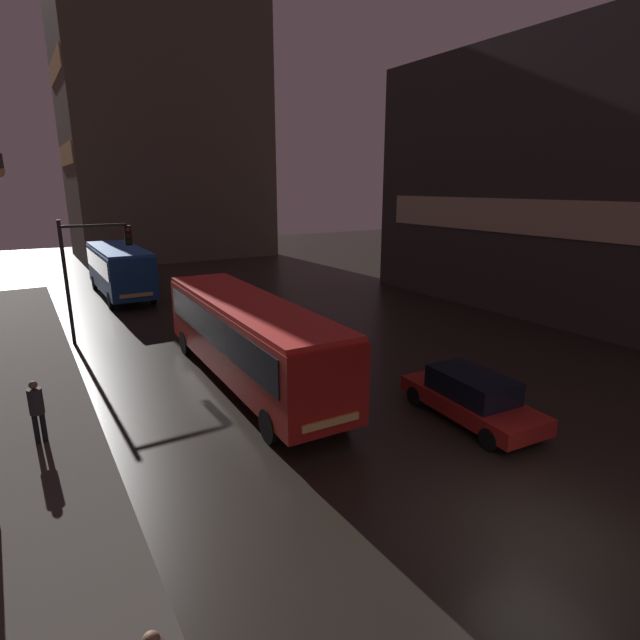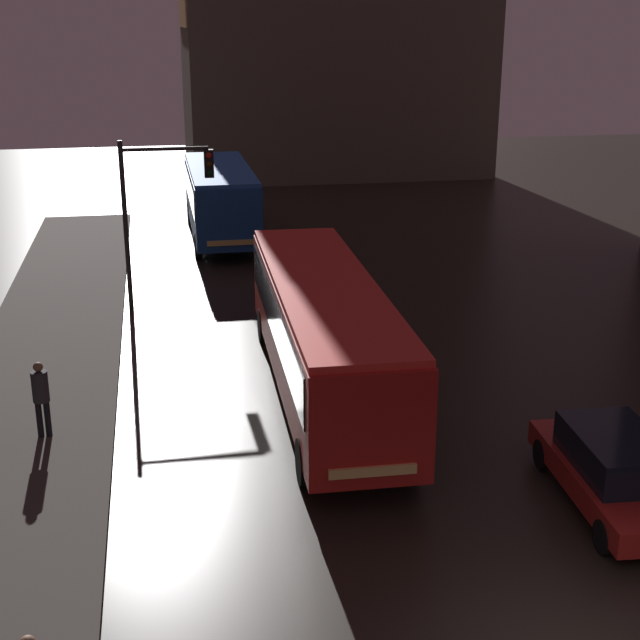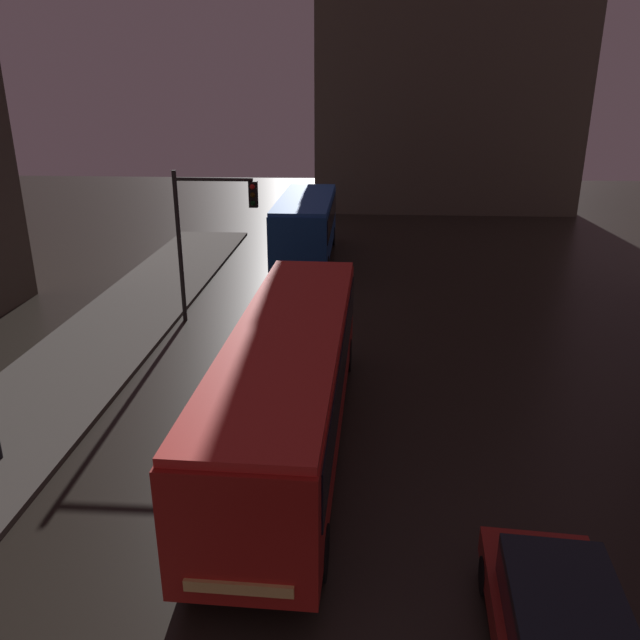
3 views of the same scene
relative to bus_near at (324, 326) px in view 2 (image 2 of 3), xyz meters
name	(u,v)px [view 2 (image 2 of 3)]	position (x,y,z in m)	size (l,w,h in m)	color
sidewalk_left	(27,431)	(-7.19, -0.83, -1.84)	(4.00, 48.00, 0.15)	#47423D
bus_near	(324,326)	(0.00, 0.00, 0.00)	(2.82, 11.68, 3.10)	#AD1E19
bus_far	(220,195)	(-1.18, 17.75, 0.05)	(2.65, 9.32, 3.18)	#194793
car_taxi	(614,469)	(4.61, -6.27, -1.14)	(2.19, 4.76, 1.51)	maroon
pedestrian_mid	(41,393)	(-6.73, -1.35, -0.70)	(0.51, 0.51, 1.80)	black
traffic_light_main	(157,196)	(-3.87, 8.39, 1.84)	(2.99, 0.35, 5.54)	#2D2D2D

